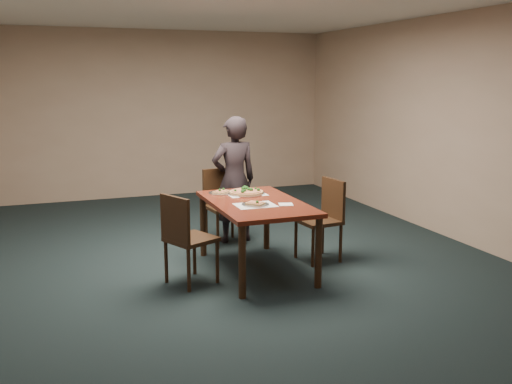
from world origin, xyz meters
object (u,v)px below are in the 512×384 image
object	(u,v)px
slice_plate_near	(255,204)
dining_table	(256,210)
chair_left	(185,234)
slice_plate_far	(221,192)
chair_right	(324,215)
chair_far	(222,201)
diner	(234,180)
pizza_pan	(246,192)

from	to	relation	value
slice_plate_near	dining_table	bearing A→B (deg)	67.80
chair_left	slice_plate_far	size ratio (longest dim) A/B	3.25
chair_right	slice_plate_far	bearing A→B (deg)	-118.71
chair_left	chair_right	xyz separation A→B (m)	(1.65, 0.25, 0.00)
chair_far	diner	xyz separation A→B (m)	(0.14, -0.03, 0.26)
diner	pizza_pan	distance (m)	0.75
chair_right	pizza_pan	xyz separation A→B (m)	(-0.82, 0.30, 0.26)
chair_right	pizza_pan	distance (m)	0.91
dining_table	chair_left	xyz separation A→B (m)	(-0.80, -0.16, -0.14)
pizza_pan	slice_plate_near	xyz separation A→B (m)	(-0.10, -0.56, -0.01)
dining_table	chair_right	xyz separation A→B (m)	(0.85, 0.09, -0.14)
chair_left	slice_plate_far	bearing A→B (deg)	-64.77
dining_table	slice_plate_far	xyz separation A→B (m)	(-0.22, 0.53, 0.10)
chair_far	diner	bearing A→B (deg)	-18.83
pizza_pan	chair_right	bearing A→B (deg)	-20.20
chair_left	slice_plate_near	distance (m)	0.77
slice_plate_far	slice_plate_near	bearing A→B (deg)	-77.78
chair_far	chair_left	xyz separation A→B (m)	(-0.79, -1.33, 0.00)
chair_far	slice_plate_far	world-z (taller)	chair_far
chair_left	slice_plate_far	xyz separation A→B (m)	(0.58, 0.69, 0.25)
chair_right	slice_plate_near	bearing A→B (deg)	-80.59
chair_right	diner	world-z (taller)	diner
chair_far	slice_plate_far	size ratio (longest dim) A/B	3.25
diner	pizza_pan	xyz separation A→B (m)	(-0.10, -0.75, -0.01)
pizza_pan	dining_table	bearing A→B (deg)	-94.67
dining_table	chair_far	xyz separation A→B (m)	(-0.01, 1.17, -0.14)
dining_table	chair_far	bearing A→B (deg)	90.54
diner	slice_plate_far	size ratio (longest dim) A/B	5.57
pizza_pan	slice_plate_near	size ratio (longest dim) A/B	1.45
dining_table	slice_plate_near	world-z (taller)	slice_plate_near
chair_far	pizza_pan	size ratio (longest dim) A/B	2.23
diner	slice_plate_far	xyz separation A→B (m)	(-0.35, -0.61, -0.02)
slice_plate_near	pizza_pan	bearing A→B (deg)	79.84
chair_far	diner	world-z (taller)	diner
slice_plate_near	diner	bearing A→B (deg)	81.27
dining_table	slice_plate_near	size ratio (longest dim) A/B	5.36
dining_table	chair_left	distance (m)	0.83
diner	chair_left	bearing A→B (deg)	51.73
chair_right	dining_table	bearing A→B (deg)	-90.20
chair_left	dining_table	bearing A→B (deg)	-103.31
slice_plate_near	chair_far	bearing A→B (deg)	87.54
slice_plate_far	diner	bearing A→B (deg)	60.02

